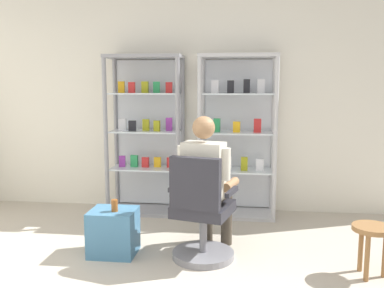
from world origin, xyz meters
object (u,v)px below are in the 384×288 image
display_cabinet_right (237,135)px  wooden_stool (372,236)px  storage_crate (114,232)px  display_cabinet_left (147,133)px  office_chair (201,218)px  seated_shopkeeper (207,179)px  tea_glass (115,205)px

display_cabinet_right → wooden_stool: size_ratio=4.42×
storage_crate → wooden_stool: size_ratio=0.98×
display_cabinet_left → display_cabinet_right: same height
office_chair → wooden_stool: office_chair is taller
seated_shopkeeper → wooden_stool: bearing=-12.7°
office_chair → seated_shopkeeper: size_ratio=0.74×
office_chair → tea_glass: size_ratio=8.73×
office_chair → storage_crate: bearing=177.0°
wooden_stool → office_chair: bearing=173.9°
seated_shopkeeper → wooden_stool: size_ratio=3.00×
display_cabinet_right → office_chair: bearing=-101.3°
seated_shopkeeper → storage_crate: 1.00m
storage_crate → wooden_stool: (2.23, -0.19, 0.13)m
display_cabinet_right → storage_crate: display_cabinet_right is taller
storage_crate → tea_glass: (0.03, -0.04, 0.27)m
seated_shopkeeper → tea_glass: 0.88m
display_cabinet_right → office_chair: size_ratio=1.98×
office_chair → storage_crate: office_chair is taller
display_cabinet_right → seated_shopkeeper: 1.31m
office_chair → seated_shopkeeper: (0.04, 0.16, 0.32)m
storage_crate → tea_glass: bearing=-53.8°
display_cabinet_right → tea_glass: size_ratio=17.28×
display_cabinet_left → storage_crate: (-0.00, -1.38, -0.76)m
display_cabinet_left → seated_shopkeeper: size_ratio=1.47×
display_cabinet_right → seated_shopkeeper: bearing=-101.0°
display_cabinet_right → wooden_stool: display_cabinet_right is taller
display_cabinet_right → display_cabinet_left: bearing=180.0°
office_chair → storage_crate: 0.84m
display_cabinet_right → office_chair: (-0.28, -1.42, -0.57)m
display_cabinet_left → office_chair: display_cabinet_left is taller
display_cabinet_right → storage_crate: size_ratio=4.52×
display_cabinet_left → tea_glass: bearing=-88.9°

